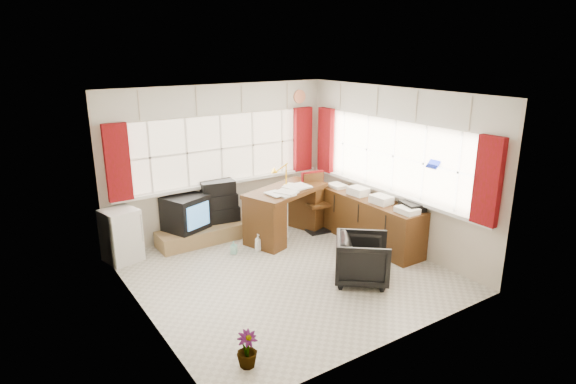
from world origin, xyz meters
name	(u,v)px	position (x,y,z in m)	size (l,w,h in m)	color
ground	(287,273)	(0.00, 0.00, 0.00)	(4.00, 4.00, 0.00)	beige
room_walls	(287,171)	(0.00, 0.00, 1.50)	(4.00, 4.00, 4.00)	beige
window_back	(223,179)	(0.00, 1.94, 0.95)	(3.70, 0.12, 3.60)	beige
window_right	(390,188)	(1.94, 0.00, 0.95)	(0.12, 3.70, 3.60)	beige
curtains	(304,153)	(0.92, 0.93, 1.46)	(3.83, 3.83, 1.15)	maroon
overhead_cabinets	(305,102)	(0.98, 0.98, 2.25)	(3.98, 3.98, 0.48)	beige
desk	(286,210)	(0.75, 1.17, 0.47)	(1.61, 1.15, 0.88)	#532C13
desk_lamp	(286,170)	(0.85, 1.32, 1.11)	(0.17, 0.15, 0.39)	#DFA209
task_chair	(315,199)	(1.37, 1.20, 0.54)	(0.48, 0.50, 1.01)	black
office_chair	(362,259)	(0.72, -0.75, 0.33)	(0.70, 0.72, 0.65)	black
radiator	(275,223)	(0.55, 1.20, 0.27)	(0.46, 0.22, 0.67)	white
credenza	(369,220)	(1.73, 0.20, 0.39)	(0.50, 2.00, 0.85)	#532C13
file_tray	(413,206)	(1.87, -0.55, 0.81)	(0.27, 0.35, 0.12)	black
tv_bench	(201,235)	(-0.55, 1.72, 0.12)	(1.40, 0.50, 0.25)	#A38051
crt_tv	(186,213)	(-0.75, 1.81, 0.53)	(0.77, 0.74, 0.55)	black
hifi_stack	(217,202)	(-0.15, 1.89, 0.58)	(0.73, 0.52, 0.70)	black
mini_fridge	(121,235)	(-1.80, 1.73, 0.40)	(0.56, 0.56, 0.80)	white
spray_bottle_a	(258,242)	(0.06, 0.91, 0.14)	(0.11, 0.11, 0.27)	white
spray_bottle_b	(234,247)	(-0.31, 1.03, 0.10)	(0.09, 0.09, 0.20)	#91D8C7
flower_vase	(247,349)	(-1.47, -1.49, 0.19)	(0.21, 0.21, 0.38)	black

